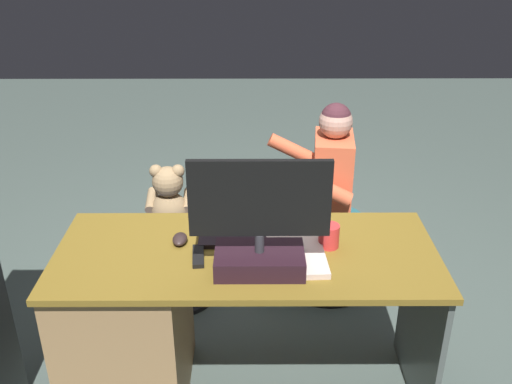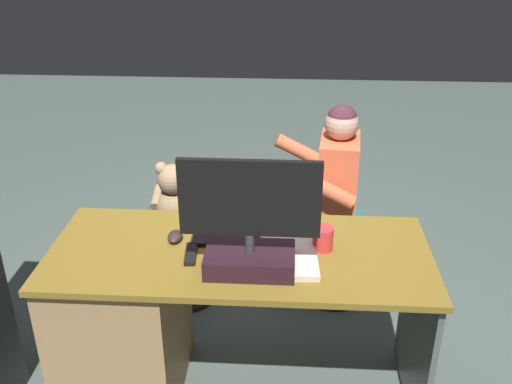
{
  "view_description": "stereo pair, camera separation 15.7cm",
  "coord_description": "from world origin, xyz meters",
  "px_view_note": "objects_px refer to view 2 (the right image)",
  "views": [
    {
      "loc": [
        -0.03,
        2.41,
        1.96
      ],
      "look_at": [
        -0.04,
        0.03,
        0.8
      ],
      "focal_mm": 40.22,
      "sensor_mm": 36.0,
      "label": 1
    },
    {
      "loc": [
        -0.19,
        2.4,
        1.96
      ],
      "look_at": [
        -0.04,
        0.03,
        0.8
      ],
      "focal_mm": 40.22,
      "sensor_mm": 36.0,
      "label": 2
    }
  ],
  "objects_px": {
    "keyboard": "(245,238)",
    "person": "(322,188)",
    "visitor_chair": "(333,250)",
    "cup": "(323,238)",
    "computer_mouse": "(175,236)",
    "desk": "(147,315)",
    "office_chair_teddy": "(178,251)",
    "tv_remote": "(191,254)",
    "teddy_bear": "(174,196)",
    "monitor": "(250,234)"
  },
  "relations": [
    {
      "from": "office_chair_teddy",
      "to": "teddy_bear",
      "type": "distance_m",
      "value": 0.34
    },
    {
      "from": "keyboard",
      "to": "desk",
      "type": "bearing_deg",
      "value": 11.24
    },
    {
      "from": "keyboard",
      "to": "visitor_chair",
      "type": "relative_size",
      "value": 0.83
    },
    {
      "from": "computer_mouse",
      "to": "person",
      "type": "xyz_separation_m",
      "value": [
        -0.64,
        -0.77,
        -0.13
      ]
    },
    {
      "from": "tv_remote",
      "to": "person",
      "type": "xyz_separation_m",
      "value": [
        -0.56,
        -0.88,
        -0.12
      ]
    },
    {
      "from": "cup",
      "to": "person",
      "type": "distance_m",
      "value": 0.81
    },
    {
      "from": "keyboard",
      "to": "office_chair_teddy",
      "type": "xyz_separation_m",
      "value": [
        0.43,
        -0.67,
        -0.49
      ]
    },
    {
      "from": "visitor_chair",
      "to": "office_chair_teddy",
      "type": "bearing_deg",
      "value": 5.96
    },
    {
      "from": "monitor",
      "to": "teddy_bear",
      "type": "distance_m",
      "value": 1.05
    },
    {
      "from": "teddy_bear",
      "to": "person",
      "type": "xyz_separation_m",
      "value": [
        -0.79,
        -0.07,
        0.04
      ]
    },
    {
      "from": "person",
      "to": "visitor_chair",
      "type": "bearing_deg",
      "value": -174.04
    },
    {
      "from": "monitor",
      "to": "cup",
      "type": "bearing_deg",
      "value": -150.16
    },
    {
      "from": "computer_mouse",
      "to": "office_chair_teddy",
      "type": "relative_size",
      "value": 0.2
    },
    {
      "from": "tv_remote",
      "to": "desk",
      "type": "bearing_deg",
      "value": -18.34
    },
    {
      "from": "teddy_bear",
      "to": "keyboard",
      "type": "bearing_deg",
      "value": 122.53
    },
    {
      "from": "office_chair_teddy",
      "to": "visitor_chair",
      "type": "xyz_separation_m",
      "value": [
        -0.87,
        -0.09,
        -0.01
      ]
    },
    {
      "from": "monitor",
      "to": "teddy_bear",
      "type": "height_order",
      "value": "monitor"
    },
    {
      "from": "desk",
      "to": "cup",
      "type": "xyz_separation_m",
      "value": [
        -0.74,
        -0.04,
        0.39
      ]
    },
    {
      "from": "desk",
      "to": "teddy_bear",
      "type": "xyz_separation_m",
      "value": [
        0.01,
        -0.76,
        0.2
      ]
    },
    {
      "from": "keyboard",
      "to": "person",
      "type": "xyz_separation_m",
      "value": [
        -0.36,
        -0.75,
        -0.12
      ]
    },
    {
      "from": "desk",
      "to": "office_chair_teddy",
      "type": "xyz_separation_m",
      "value": [
        0.01,
        -0.75,
        -0.14
      ]
    },
    {
      "from": "keyboard",
      "to": "tv_remote",
      "type": "relative_size",
      "value": 2.8
    },
    {
      "from": "person",
      "to": "office_chair_teddy",
      "type": "bearing_deg",
      "value": 5.96
    },
    {
      "from": "desk",
      "to": "visitor_chair",
      "type": "distance_m",
      "value": 1.21
    },
    {
      "from": "computer_mouse",
      "to": "person",
      "type": "relative_size",
      "value": 0.09
    },
    {
      "from": "teddy_bear",
      "to": "person",
      "type": "distance_m",
      "value": 0.79
    },
    {
      "from": "visitor_chair",
      "to": "person",
      "type": "distance_m",
      "value": 0.4
    },
    {
      "from": "keyboard",
      "to": "visitor_chair",
      "type": "distance_m",
      "value": 1.01
    },
    {
      "from": "desk",
      "to": "person",
      "type": "xyz_separation_m",
      "value": [
        -0.78,
        -0.83,
        0.24
      ]
    },
    {
      "from": "tv_remote",
      "to": "teddy_bear",
      "type": "distance_m",
      "value": 0.86
    },
    {
      "from": "monitor",
      "to": "keyboard",
      "type": "xyz_separation_m",
      "value": [
        0.04,
        -0.21,
        -0.14
      ]
    },
    {
      "from": "computer_mouse",
      "to": "office_chair_teddy",
      "type": "height_order",
      "value": "computer_mouse"
    },
    {
      "from": "tv_remote",
      "to": "teddy_bear",
      "type": "bearing_deg",
      "value": -79.28
    },
    {
      "from": "monitor",
      "to": "computer_mouse",
      "type": "height_order",
      "value": "monitor"
    },
    {
      "from": "desk",
      "to": "person",
      "type": "relative_size",
      "value": 1.41
    },
    {
      "from": "keyboard",
      "to": "office_chair_teddy",
      "type": "bearing_deg",
      "value": -56.99
    },
    {
      "from": "computer_mouse",
      "to": "tv_remote",
      "type": "bearing_deg",
      "value": 126.2
    },
    {
      "from": "tv_remote",
      "to": "office_chair_teddy",
      "type": "distance_m",
      "value": 0.97
    },
    {
      "from": "desk",
      "to": "computer_mouse",
      "type": "xyz_separation_m",
      "value": [
        -0.13,
        -0.06,
        0.36
      ]
    },
    {
      "from": "keyboard",
      "to": "cup",
      "type": "xyz_separation_m",
      "value": [
        -0.32,
        0.05,
        0.04
      ]
    },
    {
      "from": "cup",
      "to": "visitor_chair",
      "type": "relative_size",
      "value": 0.19
    },
    {
      "from": "desk",
      "to": "cup",
      "type": "height_order",
      "value": "cup"
    },
    {
      "from": "person",
      "to": "computer_mouse",
      "type": "bearing_deg",
      "value": 50.03
    },
    {
      "from": "desk",
      "to": "tv_remote",
      "type": "relative_size",
      "value": 10.24
    },
    {
      "from": "keyboard",
      "to": "tv_remote",
      "type": "height_order",
      "value": "keyboard"
    },
    {
      "from": "desk",
      "to": "tv_remote",
      "type": "bearing_deg",
      "value": 166.76
    },
    {
      "from": "cup",
      "to": "keyboard",
      "type": "bearing_deg",
      "value": -8.42
    },
    {
      "from": "keyboard",
      "to": "tv_remote",
      "type": "xyz_separation_m",
      "value": [
        0.2,
        0.13,
        -0.0
      ]
    },
    {
      "from": "tv_remote",
      "to": "person",
      "type": "relative_size",
      "value": 0.14
    },
    {
      "from": "desk",
      "to": "tv_remote",
      "type": "xyz_separation_m",
      "value": [
        -0.22,
        0.05,
        0.35
      ]
    }
  ]
}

